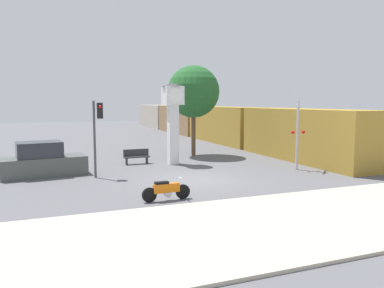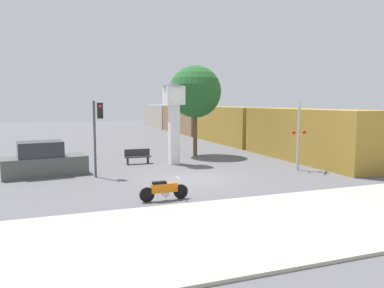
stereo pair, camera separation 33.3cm
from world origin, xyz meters
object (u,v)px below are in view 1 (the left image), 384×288
object	(u,v)px
street_tree	(193,92)
motorcycle	(166,190)
freight_train	(201,122)
clock_tower	(173,111)
bench	(137,156)
railroad_crossing_signal	(298,132)
traffic_light	(97,125)
parked_car	(43,162)

from	to	relation	value
street_tree	motorcycle	bearing A→B (deg)	-116.22
motorcycle	freight_train	bearing A→B (deg)	62.61
clock_tower	bench	bearing A→B (deg)	159.07
freight_train	railroad_crossing_signal	xyz separation A→B (m)	(-2.70, -20.96, 0.44)
freight_train	clock_tower	bearing A→B (deg)	-117.68
railroad_crossing_signal	street_tree	bearing A→B (deg)	114.83
freight_train	railroad_crossing_signal	size ratio (longest dim) A/B	12.19
freight_train	traffic_light	world-z (taller)	traffic_light
street_tree	parked_car	bearing A→B (deg)	-157.85
motorcycle	street_tree	world-z (taller)	street_tree
clock_tower	parked_car	distance (m)	8.05
bench	clock_tower	bearing A→B (deg)	-20.93
motorcycle	railroad_crossing_signal	distance (m)	9.88
parked_car	street_tree	bearing A→B (deg)	14.78
clock_tower	railroad_crossing_signal	size ratio (longest dim) A/B	1.28
freight_train	street_tree	bearing A→B (deg)	-114.38
freight_train	street_tree	size ratio (longest dim) A/B	7.43
railroad_crossing_signal	street_tree	size ratio (longest dim) A/B	0.61
parked_car	bench	bearing A→B (deg)	12.39
railroad_crossing_signal	street_tree	world-z (taller)	street_tree
traffic_light	railroad_crossing_signal	bearing A→B (deg)	-9.56
traffic_light	street_tree	world-z (taller)	street_tree
clock_tower	street_tree	xyz separation A→B (m)	(2.52, 2.97, 1.25)
traffic_light	parked_car	bearing A→B (deg)	150.65
street_tree	clock_tower	bearing A→B (deg)	-130.34
motorcycle	parked_car	size ratio (longest dim) A/B	0.45
motorcycle	traffic_light	xyz separation A→B (m)	(-1.89, 5.62, 2.28)
clock_tower	freight_train	xyz separation A→B (m)	(8.66, 16.51, -1.62)
traffic_light	parked_car	distance (m)	3.62
parked_car	clock_tower	bearing A→B (deg)	1.13
railroad_crossing_signal	traffic_light	bearing A→B (deg)	170.44
clock_tower	freight_train	distance (m)	18.72
traffic_light	bench	xyz separation A→B (m)	(2.75, 3.44, -2.21)
motorcycle	traffic_light	bearing A→B (deg)	106.43
clock_tower	street_tree	world-z (taller)	street_tree
clock_tower	traffic_light	distance (m)	5.58
freight_train	traffic_light	xyz separation A→B (m)	(-13.55, -19.14, 1.00)
railroad_crossing_signal	bench	world-z (taller)	railroad_crossing_signal
traffic_light	street_tree	bearing A→B (deg)	37.06
street_tree	bench	bearing A→B (deg)	-155.17
traffic_light	freight_train	bearing A→B (deg)	54.70
clock_tower	freight_train	bearing A→B (deg)	62.32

